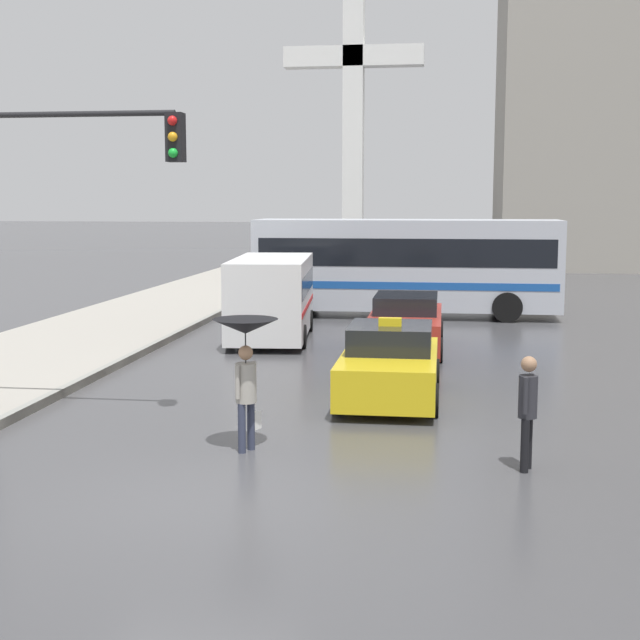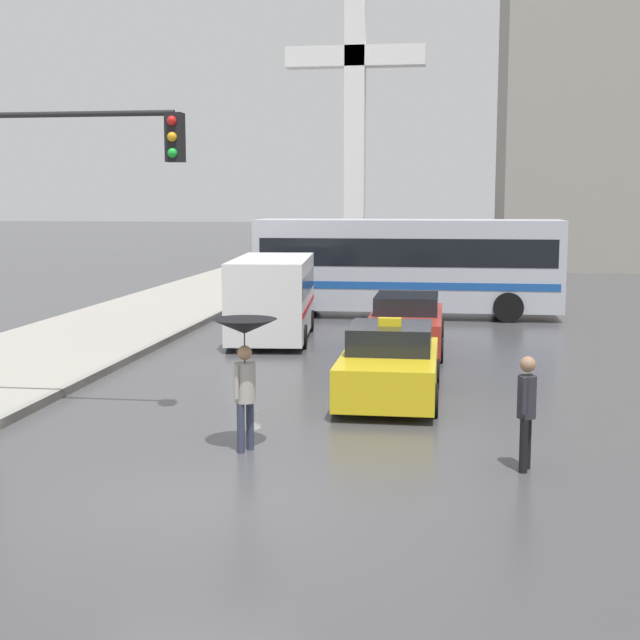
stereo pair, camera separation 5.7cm
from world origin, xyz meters
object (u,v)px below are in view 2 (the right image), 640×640
object	(u,v)px
sedan_red	(406,325)
monument_cross	(355,106)
taxi	(390,365)
traffic_light	(59,197)
pedestrian_with_umbrella	(245,347)
pedestrian_man	(527,405)
ambulance_van	(272,294)
city_bus	(407,263)

from	to	relation	value
sedan_red	monument_cross	distance (m)	19.74
taxi	sedan_red	distance (m)	5.69
sedan_red	traffic_light	xyz separation A→B (m)	(-5.54, -8.21, 3.21)
taxi	sedan_red	world-z (taller)	taxi
taxi	pedestrian_with_umbrella	distance (m)	4.50
pedestrian_with_umbrella	sedan_red	bearing A→B (deg)	15.12
sedan_red	pedestrian_with_umbrella	world-z (taller)	pedestrian_with_umbrella
sedan_red	pedestrian_man	distance (m)	10.28
ambulance_van	city_bus	world-z (taller)	city_bus
sedan_red	pedestrian_with_umbrella	size ratio (longest dim) A/B	2.32
ambulance_van	sedan_red	bearing A→B (deg)	153.67
pedestrian_man	traffic_light	bearing A→B (deg)	-86.34
pedestrian_man	traffic_light	size ratio (longest dim) A/B	0.30
pedestrian_with_umbrella	pedestrian_man	xyz separation A→B (m)	(4.18, -0.42, -0.67)
taxi	pedestrian_with_umbrella	bearing A→B (deg)	63.52
ambulance_van	taxi	bearing A→B (deg)	112.21
pedestrian_man	sedan_red	bearing A→B (deg)	-150.79
city_bus	pedestrian_with_umbrella	xyz separation A→B (m)	(-1.73, -16.72, -0.16)
taxi	pedestrian_man	xyz separation A→B (m)	(2.21, -4.35, 0.29)
ambulance_van	monument_cross	xyz separation A→B (m)	(0.58, 16.58, 6.78)
sedan_red	city_bus	bearing A→B (deg)	-87.59
ambulance_van	traffic_light	size ratio (longest dim) A/B	0.96
taxi	city_bus	xyz separation A→B (m)	(-0.23, 12.78, 1.12)
taxi	pedestrian_man	world-z (taller)	pedestrian_man
taxi	traffic_light	world-z (taller)	traffic_light
city_bus	pedestrian_with_umbrella	distance (m)	16.81
taxi	pedestrian_man	size ratio (longest dim) A/B	2.44
traffic_light	ambulance_van	bearing A→B (deg)	79.64
sedan_red	traffic_light	distance (m)	10.41
city_bus	traffic_light	distance (m)	16.30
pedestrian_with_umbrella	monument_cross	distance (m)	28.42
sedan_red	traffic_light	size ratio (longest dim) A/B	0.86
pedestrian_man	traffic_light	distance (m)	8.44
taxi	sedan_red	xyz separation A→B (m)	(0.06, 5.69, 0.01)
monument_cross	taxi	bearing A→B (deg)	-82.48
pedestrian_man	traffic_light	xyz separation A→B (m)	(-7.69, 1.84, 2.93)
city_bus	monument_cross	bearing A→B (deg)	14.85
pedestrian_man	ambulance_van	bearing A→B (deg)	-135.62
sedan_red	ambulance_van	bearing A→B (deg)	-21.10
taxi	city_bus	distance (m)	12.83
sedan_red	monument_cross	bearing A→B (deg)	-79.94
pedestrian_man	city_bus	bearing A→B (deg)	-154.74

